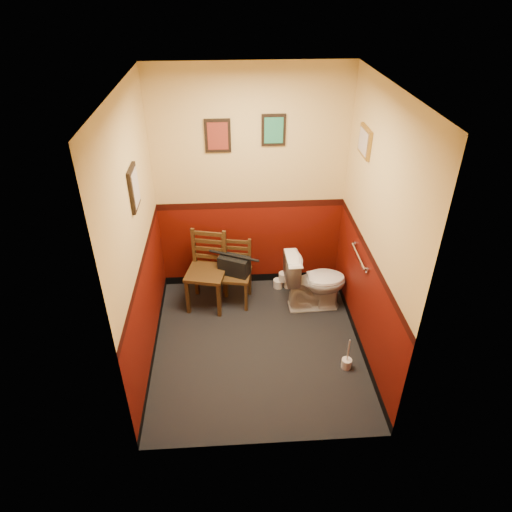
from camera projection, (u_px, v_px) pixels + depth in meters
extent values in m
cube|color=black|center=(257.00, 346.00, 4.96)|extent=(2.20, 2.40, 0.00)
cube|color=silver|center=(258.00, 88.00, 3.50)|extent=(2.20, 2.40, 0.00)
cube|color=#530D06|center=(251.00, 186.00, 5.24)|extent=(2.20, 0.00, 2.70)
cube|color=#530D06|center=(269.00, 325.00, 3.22)|extent=(2.20, 0.00, 2.70)
cube|color=#530D06|center=(138.00, 243.00, 4.17)|extent=(0.00, 2.40, 2.70)
cube|color=#530D06|center=(374.00, 235.00, 4.29)|extent=(0.00, 2.40, 2.70)
cylinder|color=silver|center=(359.00, 256.00, 4.71)|extent=(0.03, 0.50, 0.03)
cylinder|color=silver|center=(367.00, 270.00, 4.51)|extent=(0.02, 0.06, 0.06)
cylinder|color=silver|center=(355.00, 244.00, 4.93)|extent=(0.02, 0.06, 0.06)
cube|color=black|center=(218.00, 136.00, 4.88)|extent=(0.28, 0.03, 0.36)
cube|color=maroon|center=(218.00, 136.00, 4.86)|extent=(0.22, 0.01, 0.30)
cube|color=black|center=(274.00, 130.00, 4.88)|extent=(0.26, 0.03, 0.34)
cube|color=#267959|center=(274.00, 130.00, 4.87)|extent=(0.20, 0.01, 0.28)
cube|color=black|center=(134.00, 188.00, 3.98)|extent=(0.03, 0.30, 0.38)
cube|color=#B5A08E|center=(136.00, 188.00, 3.99)|extent=(0.01, 0.24, 0.31)
cube|color=olive|center=(365.00, 142.00, 4.41)|extent=(0.03, 0.34, 0.28)
cube|color=#B5A08E|center=(363.00, 142.00, 4.41)|extent=(0.01, 0.28, 0.22)
imported|color=white|center=(315.00, 281.00, 5.35)|extent=(0.75, 0.43, 0.72)
cylinder|color=silver|center=(346.00, 363.00, 4.67)|extent=(0.10, 0.10, 0.10)
cylinder|color=silver|center=(348.00, 351.00, 4.57)|extent=(0.01, 0.01, 0.30)
cube|color=brown|center=(206.00, 273.00, 5.31)|extent=(0.52, 0.52, 0.04)
cube|color=brown|center=(188.00, 297.00, 5.31)|extent=(0.05, 0.05, 0.47)
cube|color=brown|center=(196.00, 278.00, 5.62)|extent=(0.05, 0.05, 0.47)
cube|color=brown|center=(219.00, 300.00, 5.26)|extent=(0.05, 0.05, 0.47)
cube|color=brown|center=(226.00, 281.00, 5.57)|extent=(0.05, 0.05, 0.47)
cube|color=brown|center=(194.00, 246.00, 5.37)|extent=(0.05, 0.04, 0.47)
cube|color=brown|center=(225.00, 249.00, 5.32)|extent=(0.05, 0.04, 0.47)
cube|color=brown|center=(210.00, 256.00, 5.42)|extent=(0.35, 0.10, 0.05)
cube|color=brown|center=(209.00, 249.00, 5.36)|extent=(0.35, 0.10, 0.05)
cube|color=brown|center=(209.00, 241.00, 5.30)|extent=(0.35, 0.10, 0.05)
cube|color=brown|center=(208.00, 234.00, 5.25)|extent=(0.35, 0.10, 0.05)
cube|color=brown|center=(235.00, 274.00, 5.40)|extent=(0.44, 0.44, 0.04)
cube|color=brown|center=(219.00, 295.00, 5.39)|extent=(0.04, 0.04, 0.40)
cube|color=brown|center=(224.00, 279.00, 5.66)|extent=(0.04, 0.04, 0.40)
cube|color=brown|center=(246.00, 297.00, 5.36)|extent=(0.04, 0.04, 0.40)
cube|color=brown|center=(250.00, 281.00, 5.63)|extent=(0.04, 0.04, 0.40)
cube|color=brown|center=(223.00, 252.00, 5.45)|extent=(0.04, 0.04, 0.40)
cube|color=brown|center=(250.00, 254.00, 5.41)|extent=(0.04, 0.04, 0.40)
cube|color=brown|center=(237.00, 261.00, 5.49)|extent=(0.30, 0.08, 0.04)
cube|color=brown|center=(236.00, 254.00, 5.44)|extent=(0.30, 0.08, 0.04)
cube|color=brown|center=(236.00, 248.00, 5.39)|extent=(0.30, 0.08, 0.04)
cube|color=brown|center=(236.00, 242.00, 5.35)|extent=(0.30, 0.08, 0.04)
cube|color=black|center=(234.00, 265.00, 5.33)|extent=(0.39, 0.31, 0.22)
cylinder|color=black|center=(234.00, 256.00, 5.26)|extent=(0.29, 0.16, 0.03)
cylinder|color=silver|center=(278.00, 283.00, 5.83)|extent=(0.12, 0.12, 0.11)
cylinder|color=silver|center=(288.00, 283.00, 5.84)|extent=(0.12, 0.12, 0.11)
cylinder|color=silver|center=(283.00, 277.00, 5.77)|extent=(0.12, 0.12, 0.11)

